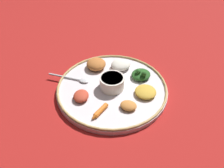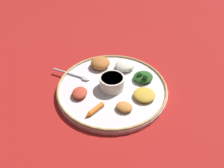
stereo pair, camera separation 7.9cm
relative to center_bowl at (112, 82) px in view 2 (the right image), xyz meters
The scene contains 12 objects.
ground_plane 0.04m from the center_bowl, ahead, with size 2.40×2.40×0.00m, color maroon.
platter 0.03m from the center_bowl, ahead, with size 0.38×0.38×0.02m, color silver.
platter_rim 0.02m from the center_bowl, ahead, with size 0.37×0.37×0.01m, color tan.
center_bowl is the anchor object (origin of this frame).
spoon 0.14m from the center_bowl, 96.61° to the right, with size 0.03×0.15×0.01m.
greens_pile 0.12m from the center_bowl, 127.94° to the left, with size 0.09×0.09×0.04m.
carrot_near_spoon 0.12m from the center_bowl, ahead, with size 0.07×0.04×0.02m.
mound_chickpea 0.12m from the center_bowl, 141.61° to the right, with size 0.07×0.07×0.03m, color #B2662D.
mound_berbere_red 0.11m from the center_bowl, 51.61° to the right, with size 0.06×0.05×0.02m, color #B73D28.
mound_squash 0.11m from the center_bowl, 38.39° to the left, with size 0.05×0.04×0.02m, color #C67A38.
mound_lentil_yellow 0.12m from the center_bowl, 83.39° to the left, with size 0.07×0.07×0.02m, color gold.
mound_rice_white 0.11m from the center_bowl, behind, with size 0.07×0.06×0.03m, color silver.
Camera 2 is at (0.57, 0.18, 0.55)m, focal length 37.80 mm.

